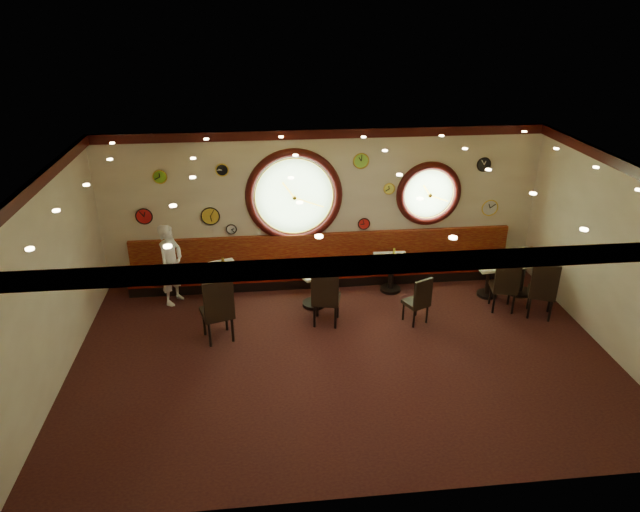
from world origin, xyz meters
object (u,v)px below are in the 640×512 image
at_px(chair_e, 543,287).
at_px(condiment_d_bottle, 497,258).
at_px(table_a, 220,283).
at_px(table_e, 523,270).
at_px(condiment_a_pepper, 221,267).
at_px(condiment_d_pepper, 495,262).
at_px(condiment_d_salt, 488,260).
at_px(chair_a, 218,306).
at_px(condiment_b_salt, 307,264).
at_px(condiment_a_bottle, 223,262).
at_px(chair_c, 419,298).
at_px(condiment_c_salt, 389,256).
at_px(condiment_c_pepper, 391,256).
at_px(condiment_b_pepper, 317,267).
at_px(table_b, 314,282).
at_px(condiment_e_bottle, 531,250).
at_px(chair_b, 326,293).
at_px(condiment_b_bottle, 322,263).
at_px(table_d, 489,276).
at_px(condiment_e_salt, 518,251).
at_px(table_c, 391,270).
at_px(condiment_c_bottle, 394,252).
at_px(condiment_e_pepper, 527,255).
at_px(chair_d, 505,282).
at_px(waiter, 171,264).
at_px(condiment_a_salt, 216,267).

bearing_deg(chair_e, condiment_d_bottle, 139.92).
bearing_deg(table_a, table_e, -0.67).
xyz_separation_m(chair_e, condiment_a_pepper, (-5.92, 0.98, 0.24)).
bearing_deg(condiment_d_pepper, condiment_d_salt, 143.09).
relative_size(chair_a, condiment_b_salt, 7.34).
bearing_deg(table_e, condiment_a_bottle, 178.44).
distance_m(table_e, chair_c, 2.55).
xyz_separation_m(table_e, condiment_c_salt, (-2.65, 0.43, 0.25)).
bearing_deg(chair_a, condiment_b_salt, 18.92).
distance_m(chair_e, condiment_c_pepper, 2.90).
distance_m(condiment_b_pepper, condiment_c_pepper, 1.60).
xyz_separation_m(table_b, condiment_e_bottle, (4.39, 0.13, 0.41)).
relative_size(chair_b, chair_e, 1.03).
height_order(table_b, condiment_e_bottle, condiment_e_bottle).
bearing_deg(condiment_a_pepper, condiment_b_bottle, 0.39).
relative_size(condiment_c_pepper, condiment_d_pepper, 0.96).
relative_size(condiment_d_pepper, condiment_b_bottle, 0.59).
bearing_deg(condiment_b_pepper, table_d, 0.43).
distance_m(condiment_d_pepper, condiment_b_bottle, 3.45).
height_order(condiment_c_pepper, condiment_b_bottle, condiment_b_bottle).
xyz_separation_m(table_e, condiment_e_salt, (-0.09, 0.12, 0.36)).
height_order(table_c, condiment_b_salt, condiment_b_salt).
bearing_deg(table_a, condiment_c_bottle, 7.23).
distance_m(condiment_c_pepper, condiment_d_bottle, 2.10).
height_order(condiment_d_salt, condiment_b_pepper, condiment_b_pepper).
relative_size(condiment_b_pepper, condiment_e_pepper, 0.76).
bearing_deg(condiment_d_bottle, condiment_b_salt, 179.53).
relative_size(condiment_d_bottle, condiment_e_pepper, 1.55).
bearing_deg(chair_e, condiment_b_salt, -169.60).
distance_m(condiment_c_salt, condiment_e_bottle, 2.84).
relative_size(condiment_c_bottle, condiment_e_bottle, 1.09).
height_order(chair_e, condiment_c_pepper, chair_e).
bearing_deg(condiment_b_bottle, table_c, 14.57).
height_order(chair_d, condiment_d_salt, chair_d).
distance_m(table_a, table_e, 6.03).
bearing_deg(chair_b, chair_c, 9.31).
bearing_deg(chair_e, condiment_c_pepper, 176.24).
xyz_separation_m(condiment_c_pepper, condiment_e_bottle, (2.79, -0.28, 0.12)).
relative_size(condiment_c_salt, condiment_d_salt, 0.82).
height_order(condiment_e_salt, waiter, waiter).
xyz_separation_m(table_b, condiment_e_salt, (4.13, 0.15, 0.39)).
bearing_deg(condiment_e_pepper, condiment_d_pepper, 175.84).
height_order(table_c, condiment_c_pepper, condiment_c_pepper).
relative_size(table_c, condiment_e_bottle, 5.07).
bearing_deg(condiment_e_salt, chair_d, -125.67).
xyz_separation_m(condiment_c_bottle, condiment_e_salt, (2.44, -0.40, 0.07)).
bearing_deg(condiment_e_bottle, condiment_c_bottle, 171.19).
relative_size(table_d, waiter, 0.43).
bearing_deg(condiment_a_salt, condiment_c_salt, 6.03).
height_order(chair_b, condiment_b_salt, chair_b).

